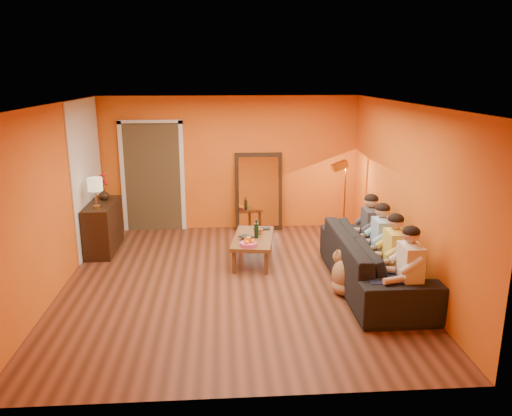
{
  "coord_description": "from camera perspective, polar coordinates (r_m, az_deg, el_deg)",
  "views": [
    {
      "loc": [
        -0.17,
        -6.88,
        3.0
      ],
      "look_at": [
        0.35,
        0.5,
        1.0
      ],
      "focal_mm": 35.0,
      "sensor_mm": 36.0,
      "label": 1
    }
  ],
  "objects": [
    {
      "name": "white_accent",
      "position": [
        9.1,
        -18.73,
        3.55
      ],
      "size": [
        0.02,
        1.9,
        2.58
      ],
      "primitive_type": "cube",
      "color": "white",
      "rests_on": "wall_left"
    },
    {
      "name": "person_far_left",
      "position": [
        6.51,
        17.13,
        -7.14
      ],
      "size": [
        0.7,
        0.44,
        1.22
      ],
      "primitive_type": null,
      "color": "silver",
      "rests_on": "sofa"
    },
    {
      "name": "sideboard",
      "position": [
        9.06,
        -17.07,
        -2.08
      ],
      "size": [
        0.44,
        1.18,
        0.85
      ],
      "primitive_type": "cube",
      "color": "black",
      "rests_on": "floor"
    },
    {
      "name": "coffee_table",
      "position": [
        8.23,
        -0.34,
        -4.7
      ],
      "size": [
        0.79,
        1.3,
        0.42
      ],
      "primitive_type": null,
      "rotation": [
        0.0,
        0.0,
        -0.15
      ],
      "color": "brown",
      "rests_on": "floor"
    },
    {
      "name": "mirror_glass",
      "position": [
        9.76,
        0.31,
        1.85
      ],
      "size": [
        0.78,
        0.21,
        1.35
      ],
      "primitive_type": "cube",
      "rotation": [
        -0.14,
        0.0,
        0.0
      ],
      "color": "white",
      "rests_on": "mirror_frame"
    },
    {
      "name": "mirror_frame",
      "position": [
        9.8,
        0.29,
        1.91
      ],
      "size": [
        0.92,
        0.27,
        1.51
      ],
      "primitive_type": "cube",
      "rotation": [
        -0.14,
        0.0,
        0.0
      ],
      "color": "black",
      "rests_on": "floor"
    },
    {
      "name": "floor_lamp",
      "position": [
        9.39,
        10.09,
        0.83
      ],
      "size": [
        0.32,
        0.26,
        1.44
      ],
      "primitive_type": null,
      "rotation": [
        0.0,
        0.0,
        0.08
      ],
      "color": "#BB8737",
      "rests_on": "floor"
    },
    {
      "name": "person_far_right",
      "position": [
        7.97,
        12.96,
        -2.73
      ],
      "size": [
        0.7,
        0.44,
        1.22
      ],
      "primitive_type": null,
      "color": "#39383E",
      "rests_on": "sofa"
    },
    {
      "name": "tumbler",
      "position": [
        8.27,
        0.44,
        -2.7
      ],
      "size": [
        0.12,
        0.12,
        0.1
      ],
      "primitive_type": "imported",
      "rotation": [
        0.0,
        0.0,
        -0.14
      ],
      "color": "#B27F3F",
      "rests_on": "coffee_table"
    },
    {
      "name": "sofa",
      "position": [
        7.42,
        13.33,
        -5.91
      ],
      "size": [
        2.67,
        1.04,
        0.78
      ],
      "primitive_type": "imported",
      "rotation": [
        0.0,
        0.0,
        1.57
      ],
      "color": "black",
      "rests_on": "floor"
    },
    {
      "name": "door_jamb_left",
      "position": [
        9.97,
        -14.95,
        3.33
      ],
      "size": [
        0.08,
        0.06,
        2.2
      ],
      "primitive_type": "cube",
      "color": "white",
      "rests_on": "wall_back"
    },
    {
      "name": "table_lamp",
      "position": [
        8.61,
        -17.85,
        1.66
      ],
      "size": [
        0.24,
        0.24,
        0.51
      ],
      "primitive_type": null,
      "color": "beige",
      "rests_on": "sideboard"
    },
    {
      "name": "fruit_bowl",
      "position": [
        7.7,
        -0.87,
        -3.82
      ],
      "size": [
        0.26,
        0.26,
        0.16
      ],
      "primitive_type": null,
      "color": "#E24F8E",
      "rests_on": "coffee_table"
    },
    {
      "name": "person_mid_left",
      "position": [
        6.98,
        15.54,
        -5.47
      ],
      "size": [
        0.7,
        0.44,
        1.22
      ],
      "primitive_type": null,
      "color": "#DDC649",
      "rests_on": "sofa"
    },
    {
      "name": "vase",
      "position": [
        9.16,
        -16.98,
        1.51
      ],
      "size": [
        0.19,
        0.19,
        0.2
      ],
      "primitive_type": "imported",
      "color": "black",
      "rests_on": "sideboard"
    },
    {
      "name": "wine_bottle",
      "position": [
        8.07,
        0.04,
        -2.37
      ],
      "size": [
        0.07,
        0.07,
        0.31
      ],
      "primitive_type": "cylinder",
      "color": "black",
      "rests_on": "coffee_table"
    },
    {
      "name": "room_shell",
      "position": [
        7.45,
        -2.62,
        1.92
      ],
      "size": [
        5.0,
        5.5,
        2.6
      ],
      "color": "brown",
      "rests_on": "ground"
    },
    {
      "name": "book_mid",
      "position": [
        7.96,
        -1.47,
        -3.55
      ],
      "size": [
        0.19,
        0.24,
        0.02
      ],
      "primitive_type": "imported",
      "rotation": [
        0.0,
        0.0,
        0.08
      ],
      "color": "red",
      "rests_on": "book_lower"
    },
    {
      "name": "laptop",
      "position": [
        8.5,
        0.72,
        -2.47
      ],
      "size": [
        0.31,
        0.21,
        0.02
      ],
      "primitive_type": "imported",
      "rotation": [
        0.0,
        0.0,
        0.09
      ],
      "color": "black",
      "rests_on": "coffee_table"
    },
    {
      "name": "dog",
      "position": [
        7.15,
        9.96,
        -7.21
      ],
      "size": [
        0.5,
        0.61,
        0.62
      ],
      "primitive_type": null,
      "rotation": [
        0.0,
        0.0,
        0.36
      ],
      "color": "#9D6347",
      "rests_on": "floor"
    },
    {
      "name": "door_header",
      "position": [
        9.73,
        -12.04,
        9.6
      ],
      "size": [
        1.22,
        0.06,
        0.08
      ],
      "primitive_type": "cube",
      "color": "white",
      "rests_on": "wall_back"
    },
    {
      "name": "person_mid_right",
      "position": [
        7.47,
        14.16,
        -4.01
      ],
      "size": [
        0.7,
        0.44,
        1.22
      ],
      "primitive_type": null,
      "color": "#8BB7D7",
      "rests_on": "sofa"
    },
    {
      "name": "flowers",
      "position": [
        9.11,
        -17.11,
        3.11
      ],
      "size": [
        0.17,
        0.17,
        0.48
      ],
      "primitive_type": null,
      "color": "red",
      "rests_on": "vase"
    },
    {
      "name": "book_lower",
      "position": [
        7.96,
        -1.54,
        -3.71
      ],
      "size": [
        0.2,
        0.26,
        0.02
      ],
      "primitive_type": "imported",
      "rotation": [
        0.0,
        0.0,
        0.06
      ],
      "color": "black",
      "rests_on": "coffee_table"
    },
    {
      "name": "book_upper",
      "position": [
        7.94,
        -1.54,
        -3.47
      ],
      "size": [
        0.26,
        0.27,
        0.02
      ],
      "primitive_type": "imported",
      "rotation": [
        0.0,
        0.0,
        0.75
      ],
      "color": "black",
      "rests_on": "book_mid"
    },
    {
      "name": "doorway_recess",
      "position": [
        10.0,
        -11.62,
        3.56
      ],
      "size": [
        1.06,
        0.3,
        2.1
      ],
      "primitive_type": "cube",
      "color": "#3F2D19",
      "rests_on": "floor"
    },
    {
      "name": "door_jamb_right",
      "position": [
        9.82,
        -8.4,
        3.5
      ],
      "size": [
        0.08,
        0.06,
        2.2
      ],
      "primitive_type": "cube",
      "color": "white",
      "rests_on": "wall_back"
    }
  ]
}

